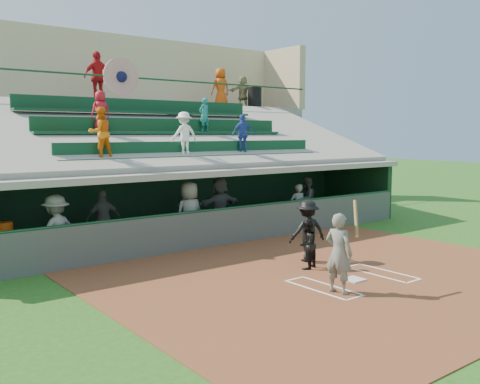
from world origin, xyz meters
TOP-DOWN VIEW (x-y plane):
  - ground at (0.00, 0.00)m, footprint 100.00×100.00m
  - dirt_slab at (0.00, 0.50)m, footprint 11.00×9.00m
  - home_plate at (0.00, 0.00)m, footprint 0.43×0.43m
  - batters_box_chalk at (0.00, 0.00)m, footprint 2.65×1.85m
  - dugout_floor at (0.00, 6.75)m, footprint 16.00×3.50m
  - concourse_slab at (0.00, 13.50)m, footprint 20.00×3.00m
  - grandstand at (-0.01, 10.51)m, footprint 20.40×10.40m
  - batter_at_plate at (-1.04, -0.45)m, footprint 0.89×0.77m
  - catcher at (-0.13, 1.42)m, footprint 0.72×0.63m
  - home_umpire at (0.46, 1.98)m, footprint 1.16×0.83m
  - dugout_bench at (0.03, 8.09)m, footprint 16.10×0.83m
  - white_table at (-6.10, 6.03)m, footprint 0.94×0.75m
  - water_cooler at (-6.06, 6.05)m, footprint 0.40×0.40m
  - dugout_player_a at (-5.01, 5.37)m, footprint 1.34×1.04m
  - dugout_player_b at (-3.19, 6.66)m, footprint 1.06×0.57m
  - dugout_player_c at (-1.03, 5.41)m, footprint 0.98×0.67m
  - dugout_player_d at (0.86, 6.52)m, footprint 1.77×0.61m
  - dugout_player_e at (3.49, 5.51)m, footprint 0.64×0.49m
  - dugout_player_f at (4.88, 6.46)m, footprint 0.98×0.86m
  - trash_bin at (7.30, 12.55)m, footprint 0.67×0.67m
  - concourse_staff_a at (-0.64, 12.75)m, footprint 1.23×0.60m
  - concourse_staff_b at (5.68, 13.14)m, footprint 0.97×0.69m
  - concourse_staff_c at (6.99, 13.09)m, footprint 1.54×0.87m

SIDE VIEW (x-z plane):
  - ground at x=0.00m, z-range 0.00..0.00m
  - dirt_slab at x=0.00m, z-range 0.00..0.02m
  - dugout_floor at x=0.00m, z-range 0.00..0.04m
  - batters_box_chalk at x=0.00m, z-range 0.02..0.03m
  - home_plate at x=0.00m, z-range 0.02..0.05m
  - dugout_bench at x=0.03m, z-range 0.04..0.52m
  - white_table at x=-6.10m, z-range 0.04..0.79m
  - catcher at x=-0.13m, z-range 0.02..1.25m
  - home_umpire at x=0.46m, z-range 0.02..1.64m
  - dugout_player_e at x=3.49m, z-range 0.04..1.63m
  - dugout_player_f at x=4.88m, z-range 0.04..1.73m
  - batter_at_plate at x=-1.04m, z-range -0.09..1.86m
  - dugout_player_b at x=-3.19m, z-range 0.04..1.76m
  - dugout_player_a at x=-5.01m, z-range 0.04..1.86m
  - dugout_player_d at x=0.86m, z-range 0.04..1.94m
  - water_cooler at x=-6.06m, z-range 0.79..1.19m
  - dugout_player_c at x=-1.03m, z-range 0.04..1.96m
  - grandstand at x=-0.01m, z-range -1.64..6.16m
  - concourse_slab at x=0.00m, z-range 0.00..4.60m
  - trash_bin at x=7.30m, z-range 4.60..5.60m
  - concourse_staff_c at x=6.99m, z-range 4.60..6.18m
  - concourse_staff_b at x=5.68m, z-range 4.60..6.47m
  - concourse_staff_a at x=-0.64m, z-range 4.60..6.63m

